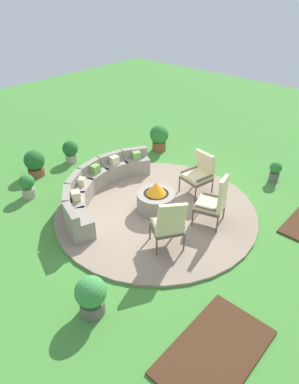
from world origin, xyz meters
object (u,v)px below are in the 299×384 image
lounge_chair_front_right (215,201)px  potted_plant_2 (70,151)px  curved_stone_bench (98,186)px  potted_plant_5 (35,162)px  potted_plant_0 (91,295)px  lounge_chair_front_left (169,224)px  lounge_chair_back_left (199,172)px  potted_plant_4 (275,171)px  potted_plant_1 (27,185)px  potted_plant_3 (159,137)px  fire_pit (156,199)px

lounge_chair_front_right → potted_plant_2: bearing=75.0°
curved_stone_bench → potted_plant_5: bearing=100.7°
curved_stone_bench → potted_plant_0: size_ratio=4.66×
lounge_chair_front_right → potted_plant_2: size_ratio=1.82×
lounge_chair_front_left → lounge_chair_back_left: 2.23m
lounge_chair_front_right → potted_plant_4: (2.70, -0.16, -0.33)m
potted_plant_0 → potted_plant_4: potted_plant_0 is taller
curved_stone_bench → lounge_chair_back_left: bearing=-43.7°
curved_stone_bench → lounge_chair_front_right: bearing=-70.8°
curved_stone_bench → potted_plant_1: size_ratio=5.55×
potted_plant_0 → potted_plant_3: size_ratio=0.89×
lounge_chair_front_left → potted_plant_0: bearing=-145.5°
lounge_chair_front_left → potted_plant_2: size_ratio=1.78×
lounge_chair_front_right → potted_plant_5: 4.96m
lounge_chair_front_left → potted_plant_5: (-0.07, 4.56, -0.25)m
potted_plant_0 → curved_stone_bench: bearing=47.4°
fire_pit → potted_plant_0: (-2.79, -1.07, 0.05)m
lounge_chair_back_left → potted_plant_0: bearing=112.7°
potted_plant_4 → curved_stone_bench: bearing=142.1°
lounge_chair_back_left → potted_plant_2: (-1.05, 3.73, -0.25)m
fire_pit → potted_plant_4: size_ratio=1.58×
potted_plant_2 → potted_plant_3: 2.68m
curved_stone_bench → lounge_chair_back_left: size_ratio=3.27×
lounge_chair_front_left → potted_plant_1: size_ratio=1.89×
lounge_chair_front_left → fire_pit: bearing=84.6°
fire_pit → lounge_chair_back_left: bearing=-11.9°
potted_plant_5 → lounge_chair_back_left: bearing=-60.3°
potted_plant_4 → lounge_chair_front_right: bearing=176.7°
lounge_chair_front_right → potted_plant_3: lounge_chair_front_right is taller
lounge_chair_back_left → potted_plant_5: bearing=41.2°
potted_plant_3 → potted_plant_2: bearing=148.7°
potted_plant_1 → lounge_chair_front_left: bearing=-78.1°
potted_plant_3 → potted_plant_4: (0.62, -3.46, -0.14)m
lounge_chair_front_right → potted_plant_0: lounge_chair_front_right is taller
curved_stone_bench → potted_plant_1: curved_stone_bench is taller
potted_plant_1 → lounge_chair_back_left: bearing=-46.1°
fire_pit → potted_plant_0: size_ratio=1.21×
potted_plant_0 → potted_plant_1: (1.18, 3.80, -0.06)m
lounge_chair_back_left → lounge_chair_front_left: bearing=121.3°
lounge_chair_back_left → potted_plant_4: 2.19m
lounge_chair_front_left → potted_plant_4: (3.95, -0.37, -0.33)m
lounge_chair_front_left → potted_plant_3: lounge_chair_front_left is taller
potted_plant_1 → lounge_chair_front_right: bearing=-62.8°
lounge_chair_back_left → potted_plant_5: (-2.17, 3.80, -0.22)m
lounge_chair_back_left → potted_plant_2: bearing=27.3°
lounge_chair_back_left → potted_plant_2: size_ratio=1.60×
lounge_chair_front_left → lounge_chair_back_left: (2.10, 0.76, -0.04)m
fire_pit → curved_stone_bench: size_ratio=0.26×
potted_plant_2 → potted_plant_5: size_ratio=0.89×
potted_plant_1 → potted_plant_5: potted_plant_5 is taller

